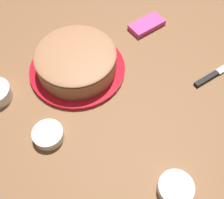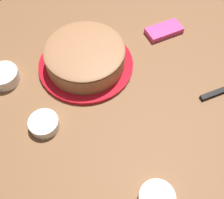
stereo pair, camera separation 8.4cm
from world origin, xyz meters
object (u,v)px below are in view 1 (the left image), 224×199
frosted_cake (76,62)px  sprinkle_bowl_green (48,135)px  candy_box_upper (147,25)px  spreading_knife (217,72)px  sprinkle_bowl_blue (175,188)px

frosted_cake → sprinkle_bowl_green: size_ratio=3.62×
frosted_cake → candy_box_upper: 0.32m
frosted_cake → sprinkle_bowl_green: frosted_cake is taller
spreading_knife → sprinkle_bowl_green: (0.50, -0.30, 0.01)m
sprinkle_bowl_green → frosted_cake: bearing=-159.6°
spreading_knife → sprinkle_bowl_blue: size_ratio=2.48×
sprinkle_bowl_green → sprinkle_bowl_blue: 0.38m
spreading_knife → candy_box_upper: candy_box_upper is taller
frosted_cake → sprinkle_bowl_blue: size_ratio=3.48×
frosted_cake → sprinkle_bowl_green: bearing=20.4°
frosted_cake → sprinkle_bowl_blue: bearing=70.3°
sprinkle_bowl_blue → candy_box_upper: bearing=-141.6°
frosted_cake → candy_box_upper: (-0.31, 0.08, -0.03)m
candy_box_upper → sprinkle_bowl_blue: bearing=57.2°
frosted_cake → sprinkle_bowl_blue: (0.16, 0.46, -0.03)m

